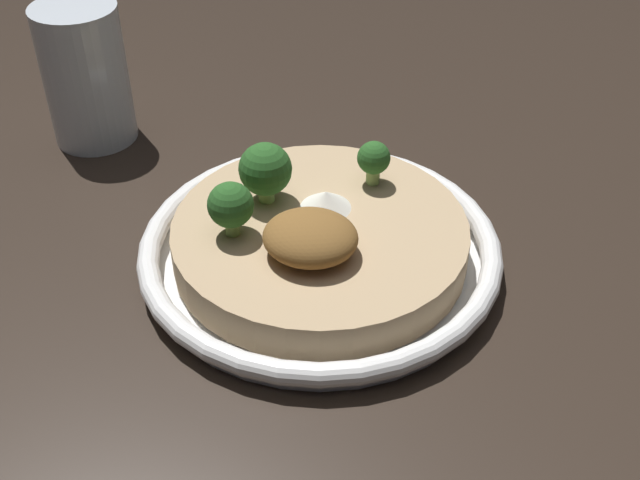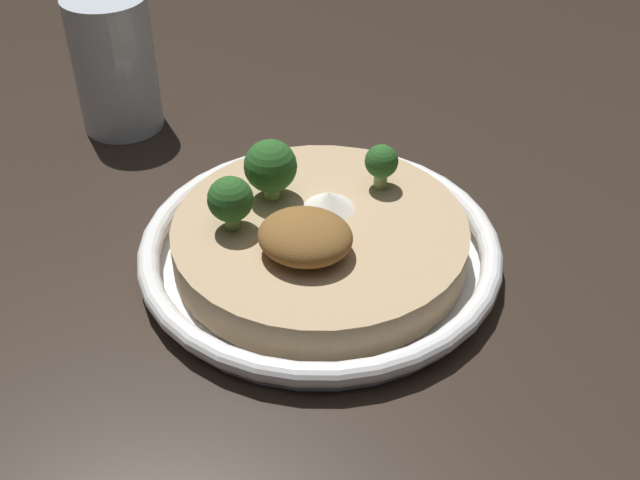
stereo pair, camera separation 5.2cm
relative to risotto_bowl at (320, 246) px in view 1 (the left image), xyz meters
name	(u,v)px [view 1 (the left image)]	position (x,y,z in m)	size (l,w,h in m)	color
ground_plane	(320,263)	(0.00, 0.00, -0.02)	(6.00, 6.00, 0.00)	#2D231C
risotto_bowl	(320,246)	(0.00, 0.00, 0.00)	(0.28, 0.28, 0.04)	white
cheese_sprinkle	(324,199)	(0.00, -0.02, 0.03)	(0.04, 0.04, 0.01)	white
crispy_onion_garnish	(304,237)	(0.00, 0.03, 0.03)	(0.07, 0.06, 0.03)	brown
broccoli_front_right	(265,170)	(0.05, -0.02, 0.05)	(0.04, 0.04, 0.05)	#759E4C
broccoli_right	(231,206)	(0.06, 0.02, 0.05)	(0.03, 0.03, 0.04)	#759E4C
broccoli_front_left	(374,159)	(-0.03, -0.06, 0.04)	(0.03, 0.03, 0.04)	#84A856
drinking_glass	(86,75)	(0.24, -0.14, 0.05)	(0.08, 0.08, 0.13)	silver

